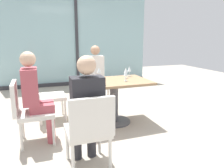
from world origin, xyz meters
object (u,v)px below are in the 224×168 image
wine_glass_2 (99,70)px  dining_table_main (114,92)px  chair_far_left (45,93)px  wine_glass_1 (126,71)px  chair_near_window (95,81)px  handbag_0 (98,103)px  person_front_left (86,107)px  chair_side_end (28,109)px  coffee_cup (103,82)px  wine_glass_0 (129,69)px  person_side_end (35,93)px  cell_phone_on_table (91,79)px  wine_glass_3 (126,73)px  chair_front_left (89,128)px  person_near_window (96,72)px

wine_glass_2 → dining_table_main: bearing=-63.0°
chair_far_left → wine_glass_1: size_ratio=4.70×
chair_near_window → handbag_0: (-0.09, -0.49, -0.36)m
chair_far_left → person_front_left: bearing=-76.9°
chair_side_end → chair_near_window: bearing=48.3°
chair_far_left → wine_glass_2: bearing=-9.1°
chair_side_end → person_front_left: person_front_left is taller
chair_near_window → person_front_left: person_front_left is taller
chair_near_window → wine_glass_1: 1.15m
coffee_cup → chair_far_left: bearing=136.9°
wine_glass_0 → wine_glass_2: same height
person_side_end → cell_phone_on_table: size_ratio=8.75×
dining_table_main → chair_side_end: size_ratio=1.33×
chair_side_end → wine_glass_3: wine_glass_3 is taller
wine_glass_0 → cell_phone_on_table: size_ratio=1.28×
person_front_left → handbag_0: person_front_left is taller
chair_front_left → handbag_0: size_ratio=2.90×
dining_table_main → chair_side_end: 1.38m
chair_front_left → person_front_left: 0.23m
chair_near_window → wine_glass_0: bearing=-66.3°
handbag_0 → cell_phone_on_table: bearing=-95.6°
cell_phone_on_table → person_side_end: bearing=-141.2°
wine_glass_2 → chair_side_end: bearing=-151.7°
chair_far_left → chair_side_end: bearing=-108.5°
person_near_window → dining_table_main: bearing=-90.0°
person_front_left → wine_glass_0: bearing=50.6°
wine_glass_1 → wine_glass_3: 0.26m
wine_glass_1 → wine_glass_0: bearing=47.7°
dining_table_main → coffee_cup: coffee_cup is taller
wine_glass_2 → coffee_cup: (-0.12, -0.60, -0.09)m
chair_far_left → person_side_end: bearing=-101.1°
person_side_end → wine_glass_2: bearing=30.7°
wine_glass_0 → wine_glass_3: bearing=-121.9°
dining_table_main → wine_glass_3: size_ratio=6.25×
wine_glass_2 → coffee_cup: wine_glass_2 is taller
person_near_window → person_side_end: size_ratio=1.00×
wine_glass_2 → wine_glass_3: bearing=-52.1°
person_near_window → chair_far_left: bearing=-150.4°
chair_far_left → coffee_cup: (0.80, -0.75, 0.28)m
chair_front_left → wine_glass_1: size_ratio=4.70×
chair_front_left → chair_far_left: bearing=102.3°
chair_near_window → coffee_cup: bearing=-101.0°
person_front_left → handbag_0: size_ratio=4.20×
chair_side_end → person_front_left: bearing=-51.1°
chair_far_left → coffee_cup: 1.13m
chair_far_left → person_front_left: size_ratio=0.69×
chair_front_left → person_side_end: (-0.52, 0.88, 0.20)m
wine_glass_1 → person_near_window: bearing=105.7°
chair_front_left → handbag_0: bearing=71.5°
dining_table_main → person_near_window: 1.10m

